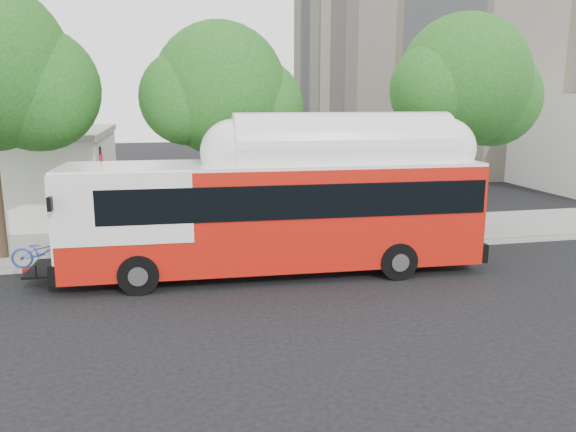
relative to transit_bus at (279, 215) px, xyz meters
name	(u,v)px	position (x,y,z in m)	size (l,w,h in m)	color
ground	(277,293)	(-0.45, -1.99, -2.00)	(120.00, 120.00, 0.00)	black
sidewalk	(247,239)	(-0.45, 4.51, -1.92)	(60.00, 5.00, 0.15)	gray
curb_strip	(257,256)	(-0.45, 1.91, -1.92)	(60.00, 0.30, 0.15)	gray
red_curb_segment	(174,261)	(-3.45, 1.91, -1.92)	(10.00, 0.32, 0.16)	#9E1211
street_tree_mid	(230,94)	(-1.04, 4.07, 3.91)	(5.75, 5.00, 8.62)	#2D2116
street_tree_right	(472,86)	(8.99, 3.87, 4.26)	(6.21, 5.40, 9.18)	#2D2116
transit_bus	(279,215)	(0.00, 0.00, 0.00)	(14.56, 3.54, 4.27)	red
signal_pole	(104,205)	(-5.74, 2.34, 0.13)	(0.12, 0.39, 4.15)	red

